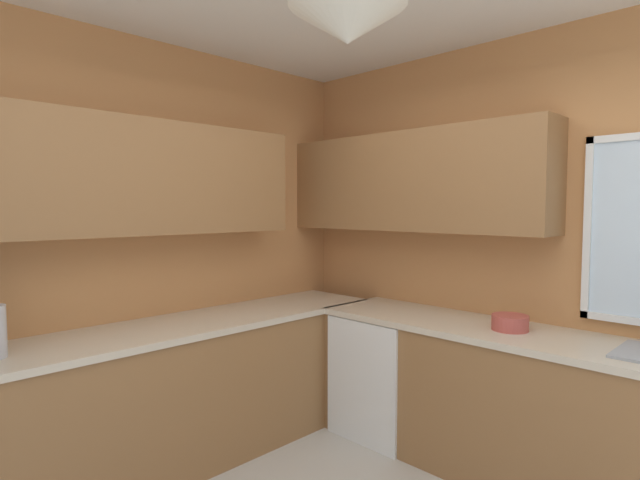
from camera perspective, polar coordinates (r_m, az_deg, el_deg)
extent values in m
cube|color=#C6844C|center=(3.45, 23.48, -0.96)|extent=(3.85, 0.06, 2.71)
cube|color=#C6844C|center=(3.46, -21.01, -0.89)|extent=(0.06, 3.66, 2.71)
cube|color=white|center=(3.30, 28.25, 1.19)|extent=(0.04, 0.04, 1.05)
cube|color=olive|center=(3.20, -23.10, 6.69)|extent=(0.32, 2.48, 0.70)
cube|color=olive|center=(3.68, 10.15, 6.51)|extent=(2.04, 0.32, 0.70)
cone|color=silver|center=(2.00, 3.17, 23.35)|extent=(0.44, 0.44, 0.14)
cube|color=olive|center=(3.36, -18.14, -17.25)|extent=(0.62, 3.24, 0.85)
cube|color=beige|center=(3.23, -18.31, -9.83)|extent=(0.65, 3.27, 0.04)
cube|color=olive|center=(3.27, 24.33, -17.98)|extent=(2.91, 0.62, 0.85)
cube|color=beige|center=(3.14, 24.56, -10.38)|extent=(2.94, 0.65, 0.04)
cube|color=white|center=(3.75, 7.60, -14.87)|extent=(0.60, 0.60, 0.85)
cylinder|color=#B74C42|center=(3.20, 20.87, -8.80)|extent=(0.21, 0.21, 0.09)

